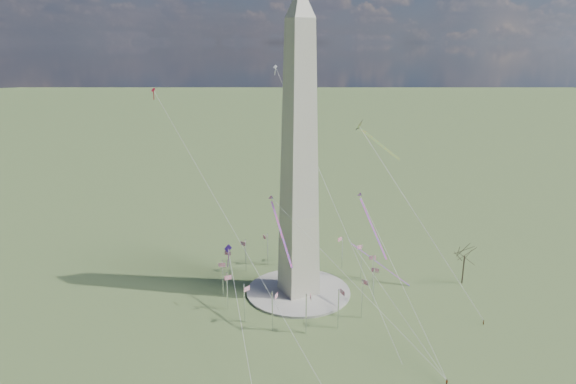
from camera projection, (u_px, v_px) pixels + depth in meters
name	position (u px, v px, depth m)	size (l,w,h in m)	color
ground	(298.00, 292.00, 178.67)	(2000.00, 2000.00, 0.00)	#4C6532
plaza	(298.00, 291.00, 178.56)	(36.00, 36.00, 0.80)	#9D9C90
washington_monument	(299.00, 158.00, 165.25)	(15.56, 15.56, 100.00)	beige
flagpole_ring	(298.00, 273.00, 176.64)	(54.40, 54.40, 13.00)	white
tree_near	(465.00, 254.00, 182.45)	(9.10, 9.10, 15.93)	#3F2E26
person_east	(483.00, 322.00, 157.91)	(0.62, 0.41, 1.71)	gray
person_centre	(447.00, 382.00, 129.97)	(1.05, 0.44, 1.79)	gray
kite_delta_black	(362.00, 128.00, 182.84)	(14.25, 15.09, 13.91)	black
kite_diamond_purple	(228.00, 251.00, 163.34)	(1.93, 2.72, 8.24)	#371972
kite_streamer_left	(368.00, 216.00, 172.49)	(5.69, 23.03, 15.93)	#FF2856
kite_streamer_mid	(278.00, 221.00, 160.80)	(5.12, 23.21, 16.01)	#FF2856
kite_streamer_right	(371.00, 257.00, 185.38)	(18.29, 18.15, 16.73)	#FF2856
kite_small_red	(153.00, 91.00, 176.00)	(1.27, 1.64, 4.23)	red
kite_small_white	(275.00, 68.00, 198.44)	(1.34, 1.34, 3.86)	white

